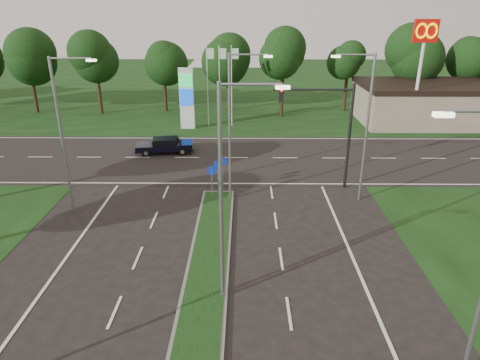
{
  "coord_description": "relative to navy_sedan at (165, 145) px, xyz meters",
  "views": [
    {
      "loc": [
        1.68,
        -8.85,
        11.36
      ],
      "look_at": [
        1.45,
        13.77,
        2.2
      ],
      "focal_mm": 32.0,
      "sensor_mm": 36.0,
      "label": 1
    }
  ],
  "objects": [
    {
      "name": "streetlight_right_far",
      "position": [
        13.77,
        -9.25,
        4.4
      ],
      "size": [
        2.53,
        0.22,
        9.0
      ],
      "rotation": [
        0.0,
        0.0,
        3.14
      ],
      "color": "gray",
      "rests_on": "ground"
    },
    {
      "name": "streetlight_left_far",
      "position": [
        -3.33,
        -11.25,
        4.4
      ],
      "size": [
        2.53,
        0.22,
        9.0
      ],
      "color": "gray",
      "rests_on": "ground"
    },
    {
      "name": "median_signs",
      "position": [
        4.97,
        -8.85,
        1.03
      ],
      "size": [
        1.16,
        1.76,
        2.38
      ],
      "color": "gray",
      "rests_on": "ground"
    },
    {
      "name": "median_kerb",
      "position": [
        4.97,
        -21.25,
        -0.62
      ],
      "size": [
        2.0,
        26.0,
        0.12
      ],
      "primitive_type": "cube",
      "color": "slate",
      "rests_on": "ground"
    },
    {
      "name": "treeline_far",
      "position": [
        5.07,
        14.68,
        6.15
      ],
      "size": [
        6.0,
        6.0,
        9.9
      ],
      "color": "black",
      "rests_on": "ground"
    },
    {
      "name": "cross_road",
      "position": [
        4.97,
        -1.25,
        -0.68
      ],
      "size": [
        160.0,
        12.0,
        0.02
      ],
      "primitive_type": "cube",
      "color": "black",
      "rests_on": "ground"
    },
    {
      "name": "streetlight_median_far",
      "position": [
        5.97,
        -9.25,
        4.4
      ],
      "size": [
        2.53,
        0.22,
        9.0
      ],
      "color": "gray",
      "rests_on": "ground"
    },
    {
      "name": "gas_pylon",
      "position": [
        1.18,
        7.79,
        2.51
      ],
      "size": [
        5.8,
        1.26,
        8.0
      ],
      "color": "silver",
      "rests_on": "ground"
    },
    {
      "name": "streetlight_median_near",
      "position": [
        5.97,
        -19.25,
        4.4
      ],
      "size": [
        2.53,
        0.22,
        9.0
      ],
      "color": "gray",
      "rests_on": "ground"
    },
    {
      "name": "mcdonalds_sign",
      "position": [
        22.97,
        6.72,
        7.3
      ],
      "size": [
        2.2,
        0.47,
        10.4
      ],
      "color": "silver",
      "rests_on": "ground"
    },
    {
      "name": "navy_sedan",
      "position": [
        0.0,
        0.0,
        0.0
      ],
      "size": [
        4.82,
        2.48,
        1.27
      ],
      "rotation": [
        0.0,
        0.0,
        1.7
      ],
      "color": "black",
      "rests_on": "ground"
    },
    {
      "name": "commercial_building",
      "position": [
        26.97,
        10.75,
        1.32
      ],
      "size": [
        16.0,
        9.0,
        4.0
      ],
      "primitive_type": "cube",
      "color": "gray",
      "rests_on": "ground"
    },
    {
      "name": "verge_far",
      "position": [
        4.97,
        29.75,
        -0.68
      ],
      "size": [
        160.0,
        50.0,
        0.02
      ],
      "primitive_type": "cube",
      "color": "black",
      "rests_on": "ground"
    },
    {
      "name": "traffic_signal",
      "position": [
        12.16,
        -7.26,
        3.97
      ],
      "size": [
        5.1,
        0.42,
        7.0
      ],
      "color": "black",
      "rests_on": "ground"
    }
  ]
}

